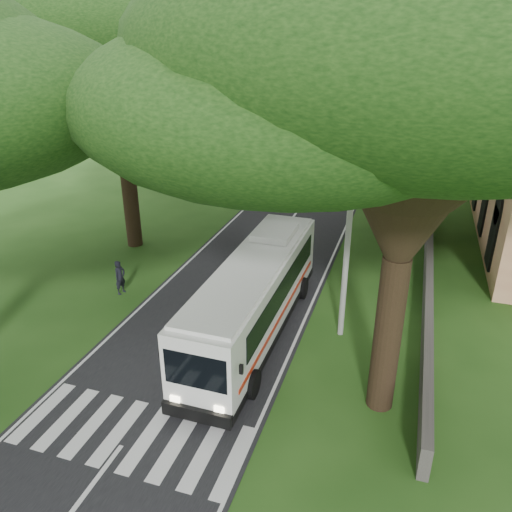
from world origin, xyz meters
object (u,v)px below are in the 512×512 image
pole_far (402,109)px  pole_mid (387,145)px  distant_car_c (367,122)px  pedestrian (120,277)px  distant_car_b (347,130)px  pole_near (347,244)px  distant_car_a (319,160)px  coach_bus (255,295)px

pole_far → pole_mid: bearing=-90.0°
distant_car_c → pedestrian: 51.73m
distant_car_b → pedestrian: pedestrian is taller
pole_far → distant_car_b: size_ratio=1.79×
pole_mid → distant_car_b: (-6.37, 24.35, -3.41)m
pole_near → distant_car_a: pole_near is taller
pole_mid → pedestrian: size_ratio=4.62×
pole_near → coach_bus: size_ratio=0.68×
pole_mid → pole_far: 20.00m
distant_car_a → pedestrian: size_ratio=2.44×
distant_car_b → pedestrian: bearing=-84.2°
pole_mid → distant_car_a: pole_mid is taller
pole_near → distant_car_a: bearing=103.3°
coach_bus → distant_car_b: bearing=94.1°
pole_mid → distant_car_b: bearing=104.7°
pole_mid → pedestrian: bearing=-119.1°
distant_car_b → pole_far: bearing=-22.6°
pole_near → coach_bus: pole_near is taller
pole_mid → coach_bus: 21.45m
pole_far → coach_bus: pole_far is taller
pole_far → distant_car_a: (-6.57, -12.24, -3.43)m
distant_car_a → distant_car_b: bearing=-83.3°
pole_mid → coach_bus: (-3.53, -21.04, -2.32)m
coach_bus → pedestrian: coach_bus is taller
pole_mid → distant_car_a: (-6.57, 7.76, -3.43)m
coach_bus → distant_car_c: coach_bus is taller
pole_near → coach_bus: bearing=-163.6°
pole_near → distant_car_b: (-6.37, 44.35, -3.41)m
distant_car_c → pole_near: bearing=112.2°
pole_mid → distant_car_c: pole_mid is taller
pole_mid → distant_car_b: size_ratio=1.79×
pole_near → distant_car_a: size_ratio=1.89×
pole_near → pole_far: 40.00m
coach_bus → distant_car_b: size_ratio=2.63×
pole_mid → coach_bus: pole_mid is taller
pole_mid → distant_car_b: 25.40m
pole_mid → distant_car_a: size_ratio=1.89×
pole_far → distant_car_c: pole_far is taller
pole_near → pole_mid: 20.00m
pole_mid → pole_far: same height
pole_near → pedestrian: (-10.94, 0.33, -3.31)m
pole_mid → pedestrian: pole_mid is taller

